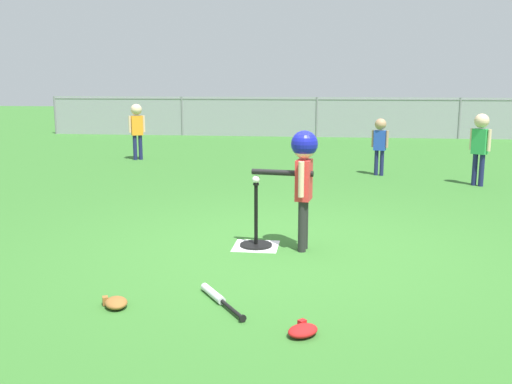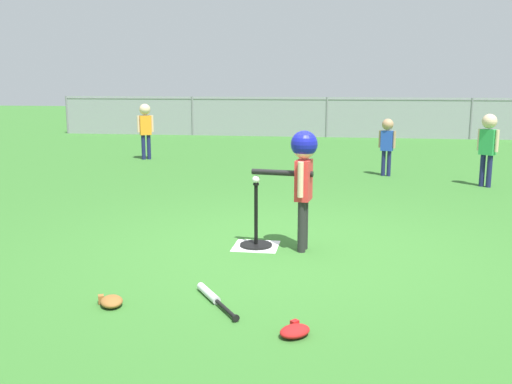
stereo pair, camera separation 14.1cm
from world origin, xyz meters
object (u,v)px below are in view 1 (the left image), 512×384
(fielder_deep_center, at_px, (137,124))
(glove_near_bats, at_px, (116,303))
(glove_by_plate, at_px, (303,330))
(batting_tee, at_px, (256,237))
(fielder_near_left, at_px, (480,140))
(baseball_on_tee, at_px, (256,179))
(fielder_near_right, at_px, (380,139))
(spare_bat_silver, at_px, (217,297))
(batter_child, at_px, (303,166))

(fielder_deep_center, distance_m, glove_near_bats, 8.12)
(fielder_deep_center, xyz_separation_m, glove_by_plate, (3.81, -8.01, -0.70))
(batting_tee, height_order, fielder_near_left, fielder_near_left)
(baseball_on_tee, bearing_deg, glove_by_plate, -74.27)
(baseball_on_tee, bearing_deg, batting_tee, 90.00)
(batting_tee, relative_size, fielder_deep_center, 0.55)
(baseball_on_tee, height_order, glove_by_plate, baseball_on_tee)
(fielder_near_left, xyz_separation_m, glove_by_plate, (-2.45, -5.76, -0.69))
(batting_tee, relative_size, fielder_near_right, 0.65)
(baseball_on_tee, xyz_separation_m, spare_bat_silver, (-0.11, -1.47, -0.64))
(batter_child, distance_m, spare_bat_silver, 1.71)
(glove_by_plate, height_order, glove_near_bats, same)
(batting_tee, xyz_separation_m, glove_by_plate, (0.56, -1.99, -0.06))
(batting_tee, xyz_separation_m, fielder_deep_center, (-3.25, 6.02, 0.64))
(batter_child, bearing_deg, spare_bat_silver, -112.03)
(glove_near_bats, bearing_deg, spare_bat_silver, 17.33)
(batter_child, height_order, glove_by_plate, batter_child)
(fielder_deep_center, bearing_deg, glove_by_plate, -64.59)
(glove_by_plate, bearing_deg, glove_near_bats, 167.61)
(spare_bat_silver, bearing_deg, fielder_near_right, 74.65)
(batting_tee, bearing_deg, glove_by_plate, -74.27)
(baseball_on_tee, height_order, fielder_near_right, fielder_near_right)
(batting_tee, height_order, fielder_deep_center, fielder_deep_center)
(fielder_near_right, bearing_deg, fielder_deep_center, 163.55)
(fielder_near_left, bearing_deg, spare_bat_silver, -120.74)
(fielder_near_right, height_order, glove_near_bats, fielder_near_right)
(spare_bat_silver, bearing_deg, fielder_near_left, 59.26)
(batting_tee, height_order, batter_child, batter_child)
(fielder_near_right, height_order, glove_by_plate, fielder_near_right)
(batter_child, xyz_separation_m, glove_by_plate, (0.10, -1.92, -0.79))
(baseball_on_tee, distance_m, fielder_near_right, 4.86)
(fielder_near_right, bearing_deg, fielder_near_left, -29.83)
(fielder_near_left, distance_m, spare_bat_silver, 6.14)
(fielder_near_right, height_order, spare_bat_silver, fielder_near_right)
(glove_near_bats, bearing_deg, batting_tee, 64.29)
(batting_tee, bearing_deg, fielder_deep_center, 118.32)
(glove_by_plate, relative_size, glove_near_bats, 1.01)
(spare_bat_silver, bearing_deg, batting_tee, 85.78)
(batter_child, height_order, fielder_deep_center, batter_child)
(fielder_deep_center, height_order, fielder_near_left, fielder_deep_center)
(fielder_near_right, bearing_deg, baseball_on_tee, -108.69)
(fielder_deep_center, distance_m, fielder_near_left, 6.65)
(spare_bat_silver, distance_m, glove_near_bats, 0.74)
(spare_bat_silver, bearing_deg, baseball_on_tee, 85.78)
(fielder_deep_center, bearing_deg, fielder_near_left, -19.78)
(glove_by_plate, bearing_deg, spare_bat_silver, 142.05)
(fielder_near_right, bearing_deg, batting_tee, -108.69)
(batter_child, relative_size, glove_by_plate, 4.29)
(fielder_near_left, relative_size, glove_near_bats, 4.20)
(glove_near_bats, bearing_deg, fielder_near_left, 55.02)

